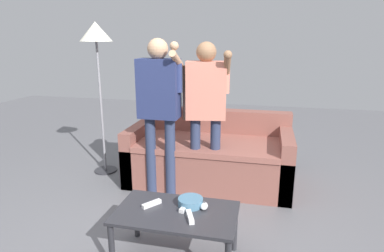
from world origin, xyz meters
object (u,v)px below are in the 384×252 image
game_remote_wand_near (152,204)px  game_remote_wand_far (186,207)px  coffee_table (176,218)px  player_center (206,102)px  couch (210,156)px  game_remote_nunchuk (204,206)px  floor_lamp (96,42)px  snack_bowl (191,202)px  game_remote_wand_spare (190,217)px  player_left (159,101)px

game_remote_wand_near → game_remote_wand_far: (0.26, 0.01, 0.00)m
coffee_table → player_center: player_center is taller
game_remote_wand_near → couch: bearing=82.3°
coffee_table → game_remote_nunchuk: bearing=22.1°
floor_lamp → snack_bowl: bearing=-43.4°
couch → game_remote_wand_spare: (0.13, -1.57, 0.13)m
snack_bowl → game_remote_wand_far: bearing=-112.3°
couch → game_remote_nunchuk: bearing=-81.9°
game_remote_wand_near → snack_bowl: bearing=13.5°
snack_bowl → game_remote_wand_spare: (0.04, -0.18, -0.01)m
player_left → game_remote_wand_spare: size_ratio=9.94×
snack_bowl → player_left: bearing=120.7°
coffee_table → game_remote_nunchuk: (0.19, 0.08, 0.08)m
game_remote_wand_spare → couch: bearing=94.8°
game_remote_nunchuk → player_center: 1.23m
player_center → game_remote_wand_near: (-0.21, -1.11, -0.59)m
coffee_table → game_remote_wand_far: game_remote_wand_far is taller
snack_bowl → game_remote_wand_spare: size_ratio=1.15×
snack_bowl → game_remote_wand_spare: snack_bowl is taller
couch → coffee_table: bearing=-89.7°
couch → game_remote_wand_spare: 1.58m
snack_bowl → game_remote_wand_spare: bearing=-77.8°
player_center → coffee_table: bearing=-90.1°
player_center → game_remote_wand_near: 1.27m
coffee_table → game_remote_wand_spare: game_remote_wand_spare is taller
snack_bowl → game_remote_nunchuk: snack_bowl is taller
player_left → game_remote_nunchuk: bearing=-55.2°
coffee_table → player_left: (-0.45, 1.01, 0.68)m
floor_lamp → game_remote_wand_spare: 2.43m
game_remote_wand_far → game_remote_wand_near: bearing=-177.8°
game_remote_wand_far → player_center: bearing=93.0°
snack_bowl → floor_lamp: size_ratio=0.10×
player_center → game_remote_wand_spare: size_ratio=9.75×
player_left → floor_lamp: bearing=153.2°
coffee_table → floor_lamp: bearing=132.7°
player_center → game_remote_wand_spare: player_center is taller
player_left → game_remote_wand_far: (0.51, -0.96, -0.61)m
player_left → snack_bowl: bearing=-59.3°
game_remote_nunchuk → player_center: bearing=100.2°
player_left → game_remote_wand_spare: bearing=-62.1°
floor_lamp → game_remote_wand_far: size_ratio=12.07×
coffee_table → player_left: 1.30m
player_center → game_remote_wand_far: 1.25m
player_left → player_center: bearing=17.1°
game_remote_nunchuk → couch: bearing=98.1°
couch → snack_bowl: bearing=-86.2°
coffee_table → game_remote_wand_near: bearing=168.9°
player_center → game_remote_nunchuk: bearing=-79.8°
couch → game_remote_wand_near: bearing=-97.7°
floor_lamp → game_remote_wand_far: bearing=-45.1°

